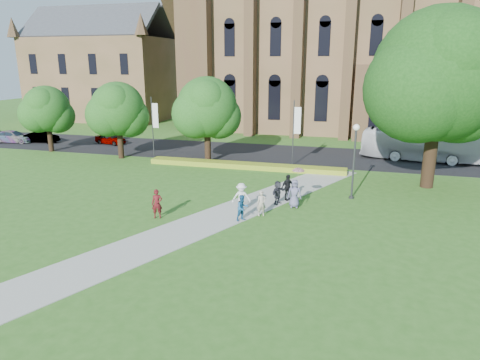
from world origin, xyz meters
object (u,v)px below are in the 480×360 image
(pedestrian_0, at_px, (157,204))
(streetlamp, at_px, (355,153))
(large_tree, at_px, (440,75))
(car_2, at_px, (13,137))
(tour_coach, at_px, (420,145))
(car_1, at_px, (42,137))
(car_0, at_px, (110,139))

(pedestrian_0, bearing_deg, streetlamp, 11.94)
(streetlamp, distance_m, large_tree, 8.73)
(car_2, bearing_deg, pedestrian_0, -133.57)
(tour_coach, relative_size, car_2, 2.29)
(streetlamp, height_order, car_2, streetlamp)
(car_1, distance_m, car_2, 3.43)
(streetlamp, xyz_separation_m, car_0, (-27.60, 13.84, -2.63))
(large_tree, relative_size, car_1, 3.33)
(tour_coach, xyz_separation_m, pedestrian_0, (-17.42, -21.31, -0.60))
(tour_coach, bearing_deg, car_0, 97.68)
(pedestrian_0, bearing_deg, car_0, 107.14)
(large_tree, distance_m, tour_coach, 11.78)
(streetlamp, distance_m, tour_coach, 15.42)
(streetlamp, height_order, car_1, streetlamp)
(large_tree, relative_size, car_2, 2.77)
(streetlamp, bearing_deg, car_1, 160.78)
(car_0, distance_m, car_2, 11.94)
(car_2, bearing_deg, streetlamp, -116.03)
(car_1, bearing_deg, car_0, -88.29)
(streetlamp, relative_size, large_tree, 0.40)
(car_1, bearing_deg, pedestrian_0, -135.71)
(large_tree, height_order, pedestrian_0, large_tree)
(car_0, relative_size, car_2, 0.80)
(tour_coach, xyz_separation_m, car_1, (-42.05, -1.53, -0.87))
(car_0, relative_size, pedestrian_0, 2.12)
(tour_coach, relative_size, pedestrian_0, 6.08)
(car_0, distance_m, car_1, 8.52)
(streetlamp, relative_size, car_1, 1.32)
(streetlamp, height_order, car_0, streetlamp)
(large_tree, relative_size, car_0, 3.46)
(tour_coach, bearing_deg, car_1, 99.34)
(car_1, relative_size, car_2, 0.83)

